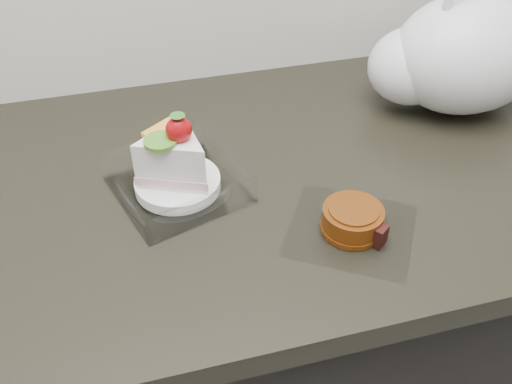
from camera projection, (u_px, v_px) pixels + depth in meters
counter at (189, 358)px, 1.14m from camera, size 2.04×0.64×0.90m
cake_tray at (176, 171)px, 0.82m from camera, size 0.21×0.21×0.13m
mooncake_wrap at (353, 222)px, 0.77m from camera, size 0.22×0.22×0.04m
plastic_bag at (458, 55)px, 0.96m from camera, size 0.31×0.22×0.25m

